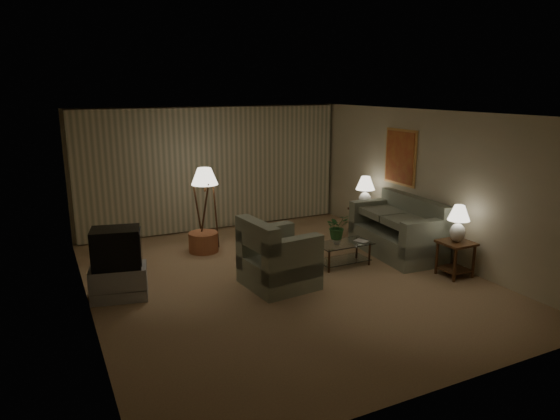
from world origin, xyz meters
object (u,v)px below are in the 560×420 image
object	(u,v)px
side_table_far	(364,217)
coffee_table	(344,251)
side_table_near	(456,253)
crt_tv	(116,248)
floor_lamp	(206,206)
table_lamp_far	(365,190)
sofa	(396,232)
tv_cabinet	(119,283)
vase	(337,240)
ottoman	(204,242)
table_lamp_near	(458,220)
armchair	(279,259)

from	to	relation	value
side_table_far	coffee_table	distance (m)	1.95
side_table_near	crt_tv	world-z (taller)	crt_tv
floor_lamp	side_table_far	bearing A→B (deg)	-12.65
table_lamp_far	floor_lamp	bearing A→B (deg)	167.35
sofa	tv_cabinet	size ratio (longest dim) A/B	2.30
sofa	coffee_table	xyz separation A→B (m)	(-1.25, -0.10, -0.15)
tv_cabinet	vase	xyz separation A→B (m)	(3.65, -0.28, 0.24)
crt_tv	ottoman	bearing A→B (deg)	53.16
table_lamp_near	floor_lamp	bearing A→B (deg)	134.31
coffee_table	ottoman	bearing A→B (deg)	137.44
sofa	table_lamp_far	size ratio (longest dim) A/B	3.04
floor_lamp	table_lamp_far	bearing A→B (deg)	-12.65
table_lamp_far	tv_cabinet	xyz separation A→B (m)	(-5.20, -1.07, -0.75)
sofa	side_table_far	xyz separation A→B (m)	(0.15, 1.25, -0.02)
sofa	side_table_near	size ratio (longest dim) A/B	3.46
crt_tv	floor_lamp	bearing A→B (deg)	55.13
armchair	crt_tv	size ratio (longest dim) A/B	1.60
sofa	table_lamp_near	bearing A→B (deg)	10.74
table_lamp_far	floor_lamp	world-z (taller)	floor_lamp
table_lamp_near	coffee_table	distance (m)	2.00
side_table_far	crt_tv	world-z (taller)	crt_tv
vase	table_lamp_far	bearing A→B (deg)	41.14
table_lamp_near	vase	distance (m)	2.04
side_table_far	table_lamp_near	size ratio (longest dim) A/B	0.97
table_lamp_near	crt_tv	size ratio (longest dim) A/B	0.80
armchair	table_lamp_near	size ratio (longest dim) A/B	2.00
side_table_near	table_lamp_far	distance (m)	2.67
sofa	ottoman	world-z (taller)	sofa
coffee_table	floor_lamp	xyz separation A→B (m)	(-1.86, 2.08, 0.56)
table_lamp_near	table_lamp_far	bearing A→B (deg)	90.00
side_table_far	vase	distance (m)	2.05
floor_lamp	side_table_near	bearing A→B (deg)	-45.69
table_lamp_near	table_lamp_far	xyz separation A→B (m)	(0.00, 2.60, 0.04)
table_lamp_near	tv_cabinet	xyz separation A→B (m)	(-5.20, 1.53, -0.72)
coffee_table	vase	bearing A→B (deg)	180.00
crt_tv	armchair	bearing A→B (deg)	-1.94
crt_tv	ottoman	xyz separation A→B (m)	(1.81, 1.56, -0.61)
sofa	table_lamp_far	world-z (taller)	table_lamp_far
armchair	crt_tv	xyz separation A→B (m)	(-2.37, 0.60, 0.35)
ottoman	table_lamp_near	bearing A→B (deg)	-42.27
sofa	ottoman	xyz separation A→B (m)	(-3.24, 1.74, -0.24)
side_table_far	table_lamp_near	world-z (taller)	table_lamp_near
crt_tv	vase	distance (m)	3.68
armchair	vase	size ratio (longest dim) A/B	8.46
armchair	table_lamp_near	xyz separation A→B (m)	(2.83, -0.92, 0.53)
tv_cabinet	crt_tv	xyz separation A→B (m)	(0.00, 0.00, 0.54)
table_lamp_far	ottoman	distance (m)	3.52
side_table_far	ottoman	distance (m)	3.44
armchair	tv_cabinet	size ratio (longest dim) A/B	1.38
side_table_far	floor_lamp	bearing A→B (deg)	167.35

